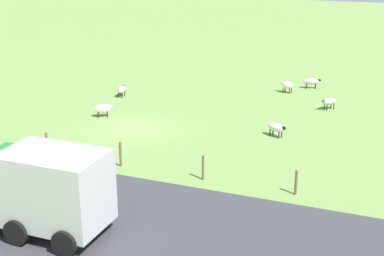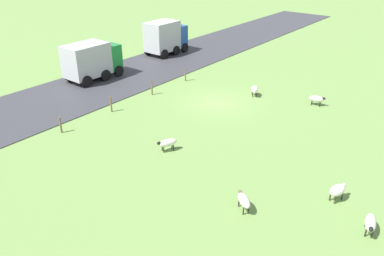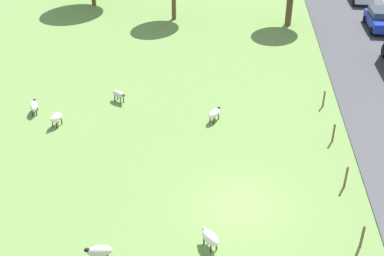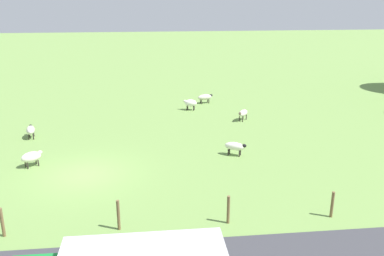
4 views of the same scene
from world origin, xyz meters
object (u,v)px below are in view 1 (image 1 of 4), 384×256
sheep_0 (103,109)px  sheep_3 (287,85)px  sheep_4 (276,128)px  sheep_2 (329,101)px  sheep_1 (312,82)px  truck_2 (43,189)px  sheep_5 (121,89)px

sheep_0 → sheep_3: 13.66m
sheep_4 → sheep_2: bearing=163.2°
sheep_0 → sheep_2: sheep_0 is taller
sheep_2 → sheep_3: sheep_3 is taller
sheep_3 → sheep_1: bearing=143.8°
sheep_3 → truck_2: 23.53m
sheep_2 → sheep_4: (6.43, -1.94, -0.01)m
sheep_0 → sheep_2: size_ratio=1.01×
sheep_0 → sheep_1: bearing=137.7°
sheep_4 → sheep_5: (-4.22, -12.06, -0.01)m
sheep_0 → truck_2: (13.22, 5.39, 1.25)m
sheep_0 → sheep_2: bearing=118.0°
sheep_2 → sheep_4: bearing=-16.8°
sheep_5 → sheep_2: bearing=98.9°
sheep_4 → sheep_0: bearing=-88.0°
sheep_1 → sheep_5: bearing=-58.9°
sheep_2 → truck_2: (20.03, -7.41, 1.25)m
sheep_0 → sheep_1: size_ratio=0.86×
sheep_4 → sheep_1: bearing=-179.6°
sheep_1 → truck_2: size_ratio=0.27×
sheep_4 → sheep_3: bearing=-171.2°
sheep_0 → sheep_5: (-4.60, -1.21, -0.01)m
sheep_1 → sheep_2: 5.42m
sheep_5 → sheep_1: bearing=121.1°
sheep_3 → truck_2: truck_2 is taller
sheep_1 → truck_2: 25.67m
sheep_4 → sheep_5: sheep_5 is taller
sheep_2 → truck_2: bearing=-20.3°
truck_2 → sheep_2: bearing=159.7°
sheep_1 → sheep_5: sheep_5 is taller
sheep_2 → sheep_3: 4.63m
sheep_3 → sheep_4: size_ratio=0.88×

